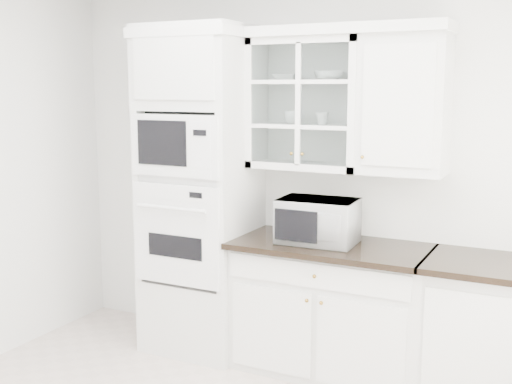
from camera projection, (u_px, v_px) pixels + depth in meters
The scene contains 12 objects.
room_shell at pixel (221, 122), 3.44m from camera, with size 4.00×3.50×2.70m.
oven_column at pixel (200, 192), 4.74m from camera, with size 0.76×0.68×2.40m.
base_cabinet_run at pixel (331, 307), 4.43m from camera, with size 1.32×0.67×0.92m.
extra_base_cabinet at pixel (483, 332), 3.99m from camera, with size 0.72×0.67×0.92m.
upper_cabinet_glass at pixel (308, 104), 4.44m from camera, with size 0.80×0.33×0.90m.
upper_cabinet_solid at pixel (405, 105), 4.14m from camera, with size 0.55×0.33×0.90m, color white.
crown_molding at pixel (293, 32), 4.38m from camera, with size 2.14×0.38×0.07m, color white.
countertop_microwave at pixel (319, 220), 4.35m from camera, with size 0.52×0.43×0.30m, color white.
bowl_a at pixel (286, 77), 4.48m from camera, with size 0.19×0.19×0.05m, color white.
bowl_b at pixel (329, 76), 4.33m from camera, with size 0.20×0.20×0.06m, color white.
cup_a at pixel (292, 117), 4.48m from camera, with size 0.11×0.11×0.09m, color white.
cup_b at pixel (322, 118), 4.40m from camera, with size 0.09×0.09×0.09m, color white.
Camera 1 is at (1.73, -2.57, 1.97)m, focal length 45.00 mm.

